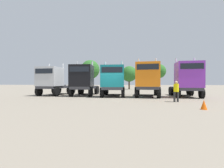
% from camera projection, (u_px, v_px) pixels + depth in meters
% --- Properties ---
extents(ground, '(200.00, 200.00, 0.00)m').
position_uv_depth(ground, '(111.00, 98.00, 16.46)').
color(ground, gray).
extents(semi_truck_silver, '(2.80, 6.02, 3.98)m').
position_uv_depth(semi_truck_silver, '(53.00, 81.00, 19.91)').
color(semi_truck_silver, '#333338').
rests_on(semi_truck_silver, ground).
extents(semi_truck_black, '(2.97, 6.41, 4.13)m').
position_uv_depth(semi_truck_black, '(83.00, 80.00, 19.11)').
color(semi_truck_black, '#333338').
rests_on(semi_truck_black, ground).
extents(semi_truck_teal, '(2.88, 6.31, 3.97)m').
position_uv_depth(semi_truck_teal, '(113.00, 81.00, 18.07)').
color(semi_truck_teal, '#333338').
rests_on(semi_truck_teal, ground).
extents(semi_truck_orange, '(2.94, 6.21, 4.22)m').
position_uv_depth(semi_truck_orange, '(147.00, 80.00, 17.49)').
color(semi_truck_orange, '#333338').
rests_on(semi_truck_orange, ground).
extents(semi_truck_purple, '(2.88, 5.98, 4.27)m').
position_uv_depth(semi_truck_purple, '(187.00, 79.00, 17.20)').
color(semi_truck_purple, '#333338').
rests_on(semi_truck_purple, ground).
extents(visitor_in_hivis, '(0.49, 0.49, 1.68)m').
position_uv_depth(visitor_in_hivis, '(176.00, 90.00, 12.97)').
color(visitor_in_hivis, '#2B2B2B').
rests_on(visitor_in_hivis, ground).
extents(traffic_cone_near, '(0.36, 0.36, 0.56)m').
position_uv_depth(traffic_cone_near, '(204.00, 105.00, 9.31)').
color(traffic_cone_near, '#F2590C').
rests_on(traffic_cone_near, ground).
extents(oak_far_left, '(4.30, 4.30, 6.72)m').
position_uv_depth(oak_far_left, '(90.00, 70.00, 36.99)').
color(oak_far_left, '#4C3823').
rests_on(oak_far_left, ground).
extents(oak_far_centre, '(3.73, 3.73, 5.53)m').
position_uv_depth(oak_far_centre, '(129.00, 74.00, 38.62)').
color(oak_far_centre, '#4C3823').
rests_on(oak_far_centre, ground).
extents(oak_far_right, '(3.17, 3.17, 5.71)m').
position_uv_depth(oak_far_right, '(159.00, 71.00, 35.83)').
color(oak_far_right, '#4C3823').
rests_on(oak_far_right, ground).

